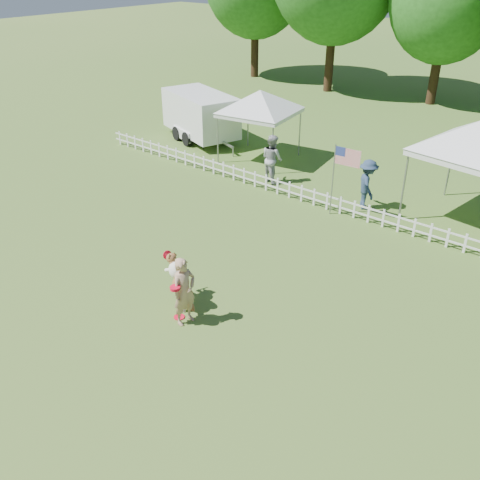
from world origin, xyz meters
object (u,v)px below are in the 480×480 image
Objects in this scene: canopy_tent_right at (473,173)px; spectator_b at (367,185)px; handler at (184,291)px; dog at (181,283)px; canopy_tent_left at (260,126)px; cargo_trailer at (201,116)px; spectator_a at (272,159)px; frisbee_on_turf at (179,317)px; flag_pole at (333,180)px.

spectator_b is (-2.86, -1.12, -0.76)m from canopy_tent_right.
handler reaches higher than dog.
canopy_tent_left reaches higher than cargo_trailer.
canopy_tent_left is 2.51m from spectator_a.
frisbee_on_turf is 0.15× the size of spectator_b.
canopy_tent_right reaches higher than canopy_tent_left.
dog is at bearing 126.38° from frisbee_on_turf.
cargo_trailer is (-3.58, 0.38, -0.31)m from canopy_tent_left.
flag_pole is at bearing 106.68° from dog.
canopy_tent_right reaches higher than spectator_b.
canopy_tent_right is at bearing 28.51° from flag_pole.
dog is 10.49m from canopy_tent_left.
spectator_b reaches higher than handler.
spectator_a is (5.43, -2.02, -0.17)m from cargo_trailer.
cargo_trailer is at bearing 156.44° from flag_pole.
dog is 12.82m from cargo_trailer.
cargo_trailer is at bearing -2.51° from spectator_a.
dog is at bearing -95.08° from flag_pole.
spectator_b is at bearing 6.53° from cargo_trailer.
canopy_tent_left is at bearing 12.21° from cargo_trailer.
dog is 0.38× the size of canopy_tent_right.
cargo_trailer is at bearing 46.18° from handler.
dog is 8.21m from spectator_a.
canopy_tent_right is 1.91× the size of spectator_b.
canopy_tent_right is at bearing -151.57° from spectator_a.
frisbee_on_turf is at bearing -101.62° from canopy_tent_right.
frisbee_on_turf is at bearing 129.98° from spectator_a.
canopy_tent_left is 3.62m from cargo_trailer.
flag_pole is (-0.17, 7.05, 1.16)m from frisbee_on_turf.
canopy_tent_right is (8.46, -0.41, 0.23)m from canopy_tent_left.
canopy_tent_left reaches higher than frisbee_on_turf.
cargo_trailer is 5.80m from spectator_a.
flag_pole reaches higher than spectator_a.
canopy_tent_left is 0.85× the size of canopy_tent_right.
frisbee_on_turf is at bearing 135.55° from spectator_b.
dog is 0.52× the size of flag_pole.
spectator_a is (-3.27, 8.06, 0.87)m from frisbee_on_turf.
spectator_a is (-2.96, 7.65, 0.27)m from dog.
canopy_tent_right is 6.77m from spectator_a.
flag_pole reaches higher than spectator_b.
handler is 0.71m from dog.
canopy_tent_right is at bearing 70.15° from frisbee_on_turf.
frisbee_on_turf is 8.22m from spectator_b.
flag_pole reaches higher than cargo_trailer.
canopy_tent_right reaches higher than handler.
spectator_b is (5.60, -1.53, -0.53)m from canopy_tent_left.
canopy_tent_right is 12.08m from cargo_trailer.
canopy_tent_left is 1.16× the size of flag_pole.
spectator_a reaches higher than frisbee_on_turf.
handler is at bearing -90.70° from flag_pole.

